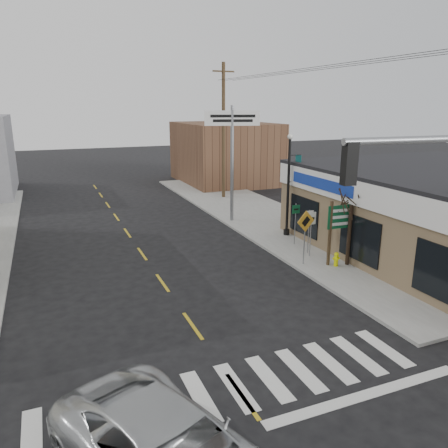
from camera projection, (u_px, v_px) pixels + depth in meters
name	position (u px, v px, depth m)	size (l,w,h in m)	color
ground	(242.00, 396.00, 11.25)	(140.00, 140.00, 0.00)	black
sidewalk_right	(287.00, 229.00, 26.13)	(6.00, 38.00, 0.13)	gray
center_line	(162.00, 283.00, 18.38)	(0.12, 56.00, 0.01)	gold
crosswalk	(236.00, 387.00, 11.60)	(11.00, 2.20, 0.01)	silver
bldg_distant_right	(225.00, 153.00, 41.66)	(8.00, 10.00, 5.60)	brown
guide_sign	(344.00, 223.00, 19.79)	(1.71, 0.14, 3.00)	#4E3B24
fire_hydrant	(336.00, 259.00, 19.83)	(0.21, 0.21, 0.66)	#DEE704
ped_crossing_sign	(305.00, 228.00, 19.71)	(0.99, 0.07, 2.54)	gray
lamp_post	(290.00, 178.00, 23.89)	(0.73, 0.57, 5.61)	black
dance_center_sign	(232.00, 135.00, 26.45)	(3.34, 0.21, 7.09)	gray
bare_tree	(352.00, 194.00, 19.27)	(2.09, 2.09, 4.18)	black
shrub_front	(405.00, 268.00, 18.41)	(1.21, 1.21, 0.90)	#1C3116
shrub_back	(337.00, 237.00, 22.79)	(1.23, 1.23, 0.92)	black
utility_pole_far	(224.00, 130.00, 33.50)	(1.77, 0.27, 10.17)	#41231C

